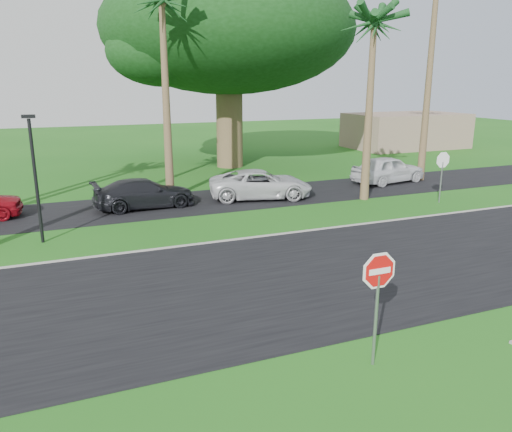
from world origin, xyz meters
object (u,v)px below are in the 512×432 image
object	(u,v)px
stop_sign_far	(442,167)
car_minivan	(261,184)
stop_sign_near	(378,286)
car_pickup	(388,170)
car_dark	(144,194)

from	to	relation	value
stop_sign_far	car_minivan	xyz separation A→B (m)	(-7.79, 4.10, -1.06)
car_minivan	stop_sign_near	bearing A→B (deg)	179.88
stop_sign_near	car_minivan	world-z (taller)	stop_sign_near
car_minivan	car_pickup	xyz separation A→B (m)	(8.40, 0.90, 0.07)
car_dark	car_pickup	size ratio (longest dim) A/B	1.01
stop_sign_near	car_minivan	distance (m)	15.58
stop_sign_far	car_pickup	xyz separation A→B (m)	(0.62, 5.00, -0.99)
stop_sign_near	stop_sign_far	size ratio (longest dim) A/B	1.00
car_dark	car_minivan	size ratio (longest dim) A/B	0.91
car_dark	car_pickup	distance (m)	14.22
stop_sign_near	car_pickup	world-z (taller)	stop_sign_near
car_dark	car_pickup	bearing A→B (deg)	-90.87
stop_sign_near	car_pickup	bearing A→B (deg)	52.87
car_pickup	stop_sign_far	bearing A→B (deg)	163.09
car_minivan	stop_sign_far	bearing A→B (deg)	-104.05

